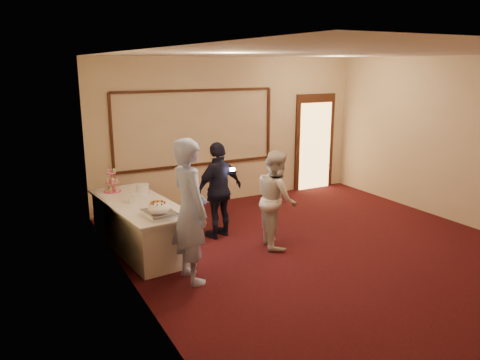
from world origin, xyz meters
name	(u,v)px	position (x,y,z in m)	size (l,w,h in m)	color
floor	(334,255)	(0.00, 0.00, 0.00)	(7.00, 7.00, 0.00)	black
room_walls	(341,124)	(0.00, 0.00, 2.03)	(6.04, 7.04, 3.02)	beige
wall_molding	(196,128)	(-0.80, 3.47, 1.60)	(3.45, 0.04, 1.55)	#32190F
doorway	(315,143)	(2.15, 3.45, 1.08)	(1.05, 0.07, 2.20)	#32190F
buffet_table	(140,225)	(-2.55, 1.65, 0.39)	(1.14, 2.40, 0.77)	silver
pavlova_tray	(159,210)	(-2.49, 0.83, 0.86)	(0.42, 0.56, 0.20)	silver
cupcake_stand	(112,183)	(-2.77, 2.46, 0.92)	(0.29, 0.29, 0.43)	#EB5291
plate_stack_a	(134,198)	(-2.62, 1.66, 0.84)	(0.17, 0.17, 0.15)	white
plate_stack_b	(143,189)	(-2.36, 2.05, 0.86)	(0.21, 0.21, 0.17)	white
tart	(157,204)	(-2.35, 1.35, 0.79)	(0.25, 0.25, 0.05)	white
man	(190,211)	(-2.25, 0.25, 0.98)	(0.71, 0.47, 1.95)	#A2BBF9
woman	(276,199)	(-0.57, 0.79, 0.78)	(0.76, 0.59, 1.55)	beige
guest	(219,190)	(-1.21, 1.57, 0.81)	(0.95, 0.40, 1.62)	black
camera_flash	(232,169)	(-1.04, 1.39, 1.18)	(0.07, 0.04, 0.05)	white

